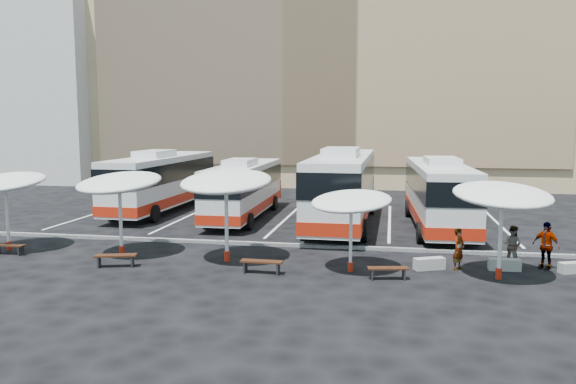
% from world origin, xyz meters
% --- Properties ---
extents(ground, '(120.00, 120.00, 0.00)m').
position_xyz_m(ground, '(0.00, 0.00, 0.00)').
color(ground, black).
rests_on(ground, ground).
extents(sandstone_building, '(42.00, 18.25, 29.60)m').
position_xyz_m(sandstone_building, '(0.00, 31.87, 12.63)').
color(sandstone_building, tan).
rests_on(sandstone_building, ground).
extents(apartment_block, '(14.00, 14.00, 18.00)m').
position_xyz_m(apartment_block, '(-28.00, 28.00, 9.00)').
color(apartment_block, beige).
rests_on(apartment_block, ground).
extents(curb_divider, '(34.00, 0.25, 0.15)m').
position_xyz_m(curb_divider, '(0.00, 0.50, 0.07)').
color(curb_divider, black).
rests_on(curb_divider, ground).
extents(bay_lines, '(24.15, 12.00, 0.01)m').
position_xyz_m(bay_lines, '(0.00, 8.00, 0.01)').
color(bay_lines, white).
rests_on(bay_lines, ground).
extents(bus_0, '(3.07, 12.41, 3.92)m').
position_xyz_m(bus_0, '(-8.32, 9.32, 2.00)').
color(bus_0, silver).
rests_on(bus_0, ground).
extents(bus_1, '(2.76, 11.24, 3.56)m').
position_xyz_m(bus_1, '(-2.50, 7.71, 1.82)').
color(bus_1, silver).
rests_on(bus_1, ground).
extents(bus_2, '(3.26, 13.59, 4.31)m').
position_xyz_m(bus_2, '(3.41, 6.63, 2.20)').
color(bus_2, silver).
rests_on(bus_2, ground).
extents(bus_3, '(3.25, 12.28, 3.86)m').
position_xyz_m(bus_3, '(8.52, 6.42, 1.97)').
color(bus_3, silver).
rests_on(bus_3, ground).
extents(sunshade_0, '(3.94, 3.98, 3.56)m').
position_xyz_m(sunshade_0, '(-10.62, -2.43, 3.02)').
color(sunshade_0, silver).
rests_on(sunshade_0, ground).
extents(sunshade_1, '(4.29, 4.32, 3.67)m').
position_xyz_m(sunshade_1, '(-5.20, -2.47, 3.12)').
color(sunshade_1, silver).
rests_on(sunshade_1, ground).
extents(sunshade_2, '(4.10, 4.15, 3.85)m').
position_xyz_m(sunshade_2, '(-0.49, -2.64, 3.27)').
color(sunshade_2, silver).
rests_on(sunshade_2, ground).
extents(sunshade_3, '(4.01, 4.03, 3.17)m').
position_xyz_m(sunshade_3, '(4.58, -3.29, 2.69)').
color(sunshade_3, silver).
rests_on(sunshade_3, ground).
extents(sunshade_4, '(4.27, 4.30, 3.61)m').
position_xyz_m(sunshade_4, '(9.94, -3.36, 3.06)').
color(sunshade_4, silver).
rests_on(sunshade_4, ground).
extents(wood_bench_0, '(1.45, 0.40, 0.44)m').
position_xyz_m(wood_bench_0, '(-10.05, -3.20, 0.34)').
color(wood_bench_0, black).
rests_on(wood_bench_0, ground).
extents(wood_bench_1, '(1.66, 0.85, 0.49)m').
position_xyz_m(wood_bench_1, '(-4.53, -4.30, 0.38)').
color(wood_bench_1, black).
rests_on(wood_bench_1, ground).
extents(wood_bench_2, '(1.60, 0.46, 0.49)m').
position_xyz_m(wood_bench_2, '(1.32, -4.19, 0.38)').
color(wood_bench_2, black).
rests_on(wood_bench_2, ground).
extents(wood_bench_3, '(1.51, 0.66, 0.45)m').
position_xyz_m(wood_bench_3, '(5.99, -4.16, 0.34)').
color(wood_bench_3, black).
rests_on(wood_bench_3, ground).
extents(conc_bench_0, '(1.26, 0.86, 0.45)m').
position_xyz_m(conc_bench_0, '(7.56, -2.44, 0.22)').
color(conc_bench_0, gray).
rests_on(conc_bench_0, ground).
extents(conc_bench_1, '(1.19, 0.43, 0.44)m').
position_xyz_m(conc_bench_1, '(10.38, -2.06, 0.22)').
color(conc_bench_1, gray).
rests_on(conc_bench_1, ground).
extents(conc_bench_2, '(1.13, 0.73, 0.40)m').
position_xyz_m(conc_bench_2, '(12.86, -1.97, 0.20)').
color(conc_bench_2, gray).
rests_on(conc_bench_2, ground).
extents(passenger_0, '(0.66, 0.70, 1.62)m').
position_xyz_m(passenger_0, '(8.65, -2.29, 0.81)').
color(passenger_0, black).
rests_on(passenger_0, ground).
extents(passenger_1, '(0.97, 0.92, 1.58)m').
position_xyz_m(passenger_1, '(10.85, -1.09, 0.79)').
color(passenger_1, black).
rests_on(passenger_1, ground).
extents(passenger_2, '(1.10, 1.07, 1.85)m').
position_xyz_m(passenger_2, '(11.97, -1.53, 0.92)').
color(passenger_2, black).
rests_on(passenger_2, ground).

